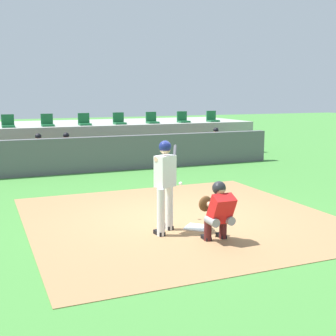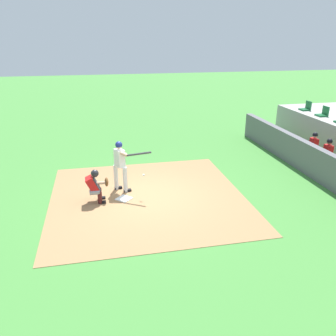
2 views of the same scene
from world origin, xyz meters
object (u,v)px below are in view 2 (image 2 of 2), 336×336
at_px(home_plate, 124,199).
at_px(catcher_crouched, 96,185).
at_px(batter_at_plate, 121,163).
at_px(dugout_player_1, 325,154).
at_px(stadium_seat_0, 306,108).
at_px(stadium_seat_1, 323,113).
at_px(dugout_player_0, 311,147).

height_order(home_plate, catcher_crouched, catcher_crouched).
bearing_deg(home_plate, batter_at_plate, -179.35).
height_order(dugout_player_1, stadium_seat_0, stadium_seat_0).
height_order(home_plate, stadium_seat_0, stadium_seat_0).
distance_m(dugout_player_1, stadium_seat_1, 3.93).
relative_size(catcher_crouched, dugout_player_0, 1.48).
xyz_separation_m(home_plate, stadium_seat_1, (-4.33, 10.18, 1.51)).
bearing_deg(dugout_player_1, stadium_seat_0, 156.60).
bearing_deg(stadium_seat_1, catcher_crouched, -68.62).
bearing_deg(dugout_player_0, dugout_player_1, 0.00).
xyz_separation_m(catcher_crouched, dugout_player_1, (-1.07, 9.01, 0.07)).
bearing_deg(catcher_crouched, home_plate, 89.39).
xyz_separation_m(batter_at_plate, dugout_player_0, (-1.35, 8.15, -0.36)).
xyz_separation_m(dugout_player_0, dugout_player_1, (0.96, 0.00, 0.00)).
height_order(dugout_player_0, stadium_seat_1, stadium_seat_1).
bearing_deg(stadium_seat_0, dugout_player_0, -28.54).
distance_m(home_plate, batter_at_plate, 1.22).
bearing_deg(dugout_player_1, home_plate, -82.47).
distance_m(home_plate, catcher_crouched, 1.05).
bearing_deg(dugout_player_1, batter_at_plate, -87.23).
relative_size(batter_at_plate, catcher_crouched, 0.94).
relative_size(home_plate, batter_at_plate, 0.24).
height_order(catcher_crouched, dugout_player_0, dugout_player_0).
bearing_deg(batter_at_plate, home_plate, 0.65).
height_order(dugout_player_1, stadium_seat_1, stadium_seat_1).
distance_m(home_plate, dugout_player_1, 8.24).
bearing_deg(stadium_seat_0, dugout_player_1, -23.40).
xyz_separation_m(dugout_player_0, stadium_seat_0, (-3.74, 2.03, 0.86)).
relative_size(catcher_crouched, dugout_player_1, 1.48).
bearing_deg(batter_at_plate, dugout_player_0, 99.43).
height_order(home_plate, dugout_player_1, dugout_player_1).
xyz_separation_m(catcher_crouched, stadium_seat_1, (-4.32, 11.05, 0.93)).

